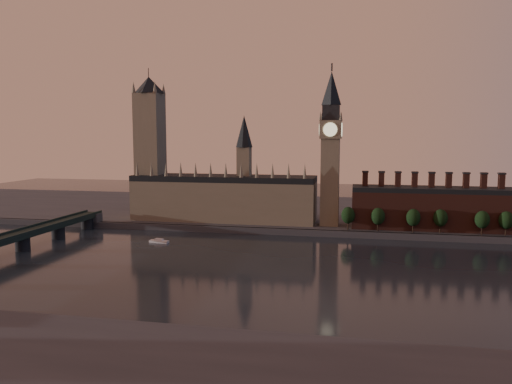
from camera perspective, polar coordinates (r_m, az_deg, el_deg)
ground at (r=235.79m, az=4.39°, el=-9.29°), size 900.00×900.00×0.00m
north_bank at (r=409.01m, az=7.49°, el=-2.34°), size 900.00×182.00×4.00m
palace_of_westminster at (r=354.98m, az=-3.62°, el=-0.42°), size 130.00×30.30×74.00m
victoria_tower at (r=371.01m, az=-12.02°, el=5.54°), size 24.00×24.00×108.00m
big_ben at (r=335.88m, az=8.51°, el=5.15°), size 15.00×15.00×107.00m
chimney_block at (r=342.50m, az=20.18°, el=-1.70°), size 110.00×25.00×37.00m
embankment_tree_0 at (r=324.02m, az=10.48°, el=-2.63°), size 8.60×8.60×14.88m
embankment_tree_1 at (r=323.90m, az=13.77°, el=-2.71°), size 8.60×8.60×14.88m
embankment_tree_2 at (r=324.67m, az=17.53°, el=-2.80°), size 8.60×8.60×14.88m
embankment_tree_3 at (r=328.63m, az=20.34°, el=-2.80°), size 8.60×8.60×14.88m
embankment_tree_4 at (r=331.71m, az=24.44°, el=-2.89°), size 8.60×8.60×14.88m
embankment_tree_5 at (r=335.50m, az=26.69°, el=-2.90°), size 8.60×8.60×14.88m
river_boat at (r=306.82m, az=-11.02°, el=-5.53°), size 12.33×4.97×2.40m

